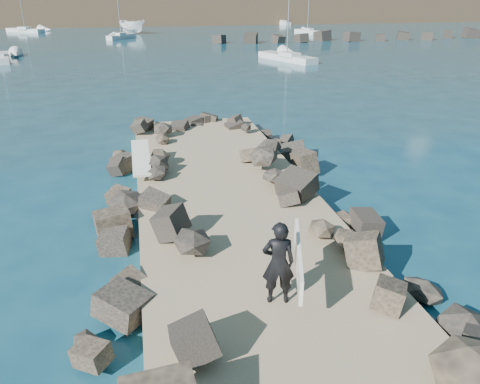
{
  "coord_description": "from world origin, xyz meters",
  "views": [
    {
      "loc": [
        -2.66,
        -13.35,
        6.97
      ],
      "look_at": [
        0.0,
        -1.0,
        1.5
      ],
      "focal_mm": 35.0,
      "sensor_mm": 36.0,
      "label": 1
    }
  ],
  "objects_px": {
    "surfboard_resting": "(141,160)",
    "sailboat_b": "(121,37)",
    "surfer_with_board": "(281,262)",
    "boat_imported": "(132,26)"
  },
  "relations": [
    {
      "from": "surfer_with_board",
      "to": "sailboat_b",
      "type": "bearing_deg",
      "value": 93.85
    },
    {
      "from": "surfer_with_board",
      "to": "sailboat_b",
      "type": "relative_size",
      "value": 0.35
    },
    {
      "from": "surfboard_resting",
      "to": "sailboat_b",
      "type": "bearing_deg",
      "value": 91.43
    },
    {
      "from": "boat_imported",
      "to": "surfboard_resting",
      "type": "bearing_deg",
      "value": -128.26
    },
    {
      "from": "surfboard_resting",
      "to": "sailboat_b",
      "type": "xyz_separation_m",
      "value": [
        -1.86,
        60.72,
        -0.69
      ]
    },
    {
      "from": "surfboard_resting",
      "to": "sailboat_b",
      "type": "relative_size",
      "value": 0.38
    },
    {
      "from": "surfboard_resting",
      "to": "sailboat_b",
      "type": "height_order",
      "value": "sailboat_b"
    },
    {
      "from": "surfboard_resting",
      "to": "boat_imported",
      "type": "distance_m",
      "value": 70.19
    },
    {
      "from": "sailboat_b",
      "to": "boat_imported",
      "type": "bearing_deg",
      "value": 79.32
    },
    {
      "from": "surfer_with_board",
      "to": "surfboard_resting",
      "type": "bearing_deg",
      "value": 107.67
    }
  ]
}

